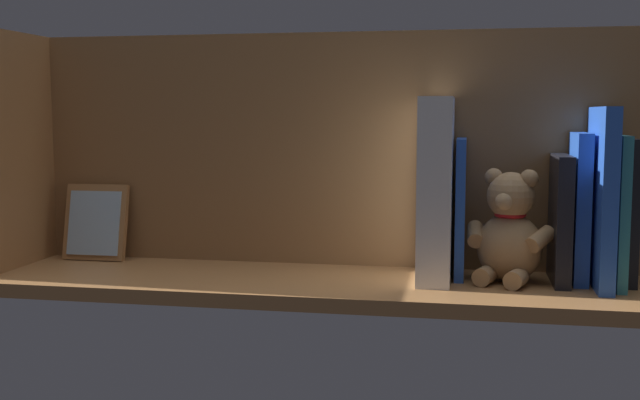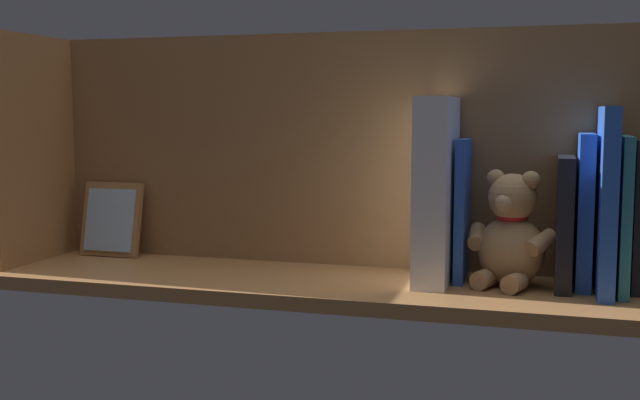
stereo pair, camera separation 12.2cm
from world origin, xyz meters
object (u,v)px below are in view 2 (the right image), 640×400
(dictionary_thick_white, at_px, (436,190))
(picture_frame_leaning, at_px, (112,219))
(book_0, at_px, (636,215))
(teddy_bear, at_px, (511,235))

(dictionary_thick_white, relative_size, picture_frame_leaning, 2.10)
(book_0, relative_size, dictionary_thick_white, 0.78)
(dictionary_thick_white, bearing_deg, picture_frame_leaning, -5.35)
(teddy_bear, height_order, dictionary_thick_white, dictionary_thick_white)
(dictionary_thick_white, height_order, picture_frame_leaning, dictionary_thick_white)
(book_0, relative_size, picture_frame_leaning, 1.64)
(book_0, distance_m, dictionary_thick_white, 0.29)
(book_0, height_order, teddy_bear, book_0)
(teddy_bear, height_order, picture_frame_leaning, teddy_bear)
(book_0, xyz_separation_m, dictionary_thick_white, (0.29, 0.03, 0.03))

